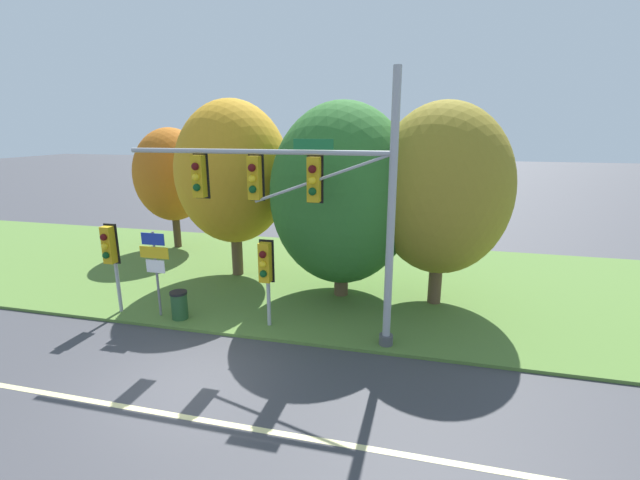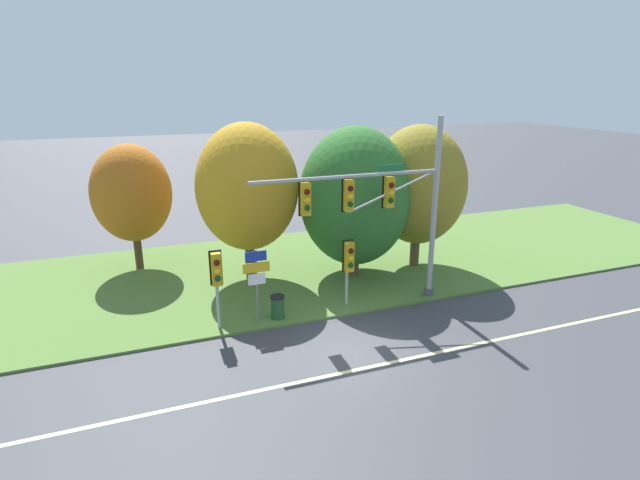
% 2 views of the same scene
% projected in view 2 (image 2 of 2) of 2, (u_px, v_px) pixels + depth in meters
% --- Properties ---
extents(ground_plane, '(160.00, 160.00, 0.00)m').
position_uv_depth(ground_plane, '(356.00, 349.00, 17.40)').
color(ground_plane, '#3D3D42').
extents(lane_stripe, '(36.00, 0.16, 0.01)m').
position_uv_depth(lane_stripe, '(371.00, 367.00, 16.33)').
color(lane_stripe, beige).
rests_on(lane_stripe, ground).
extents(grass_verge, '(48.00, 11.50, 0.10)m').
position_uv_depth(grass_verge, '(287.00, 269.00, 24.74)').
color(grass_verge, '#517533').
rests_on(grass_verge, ground).
extents(traffic_signal_mast, '(7.93, 0.49, 7.57)m').
position_uv_depth(traffic_signal_mast, '(383.00, 202.00, 19.53)').
color(traffic_signal_mast, '#9EA0A5').
rests_on(traffic_signal_mast, grass_verge).
extents(pedestrian_signal_near_kerb, '(0.46, 0.55, 3.07)m').
position_uv_depth(pedestrian_signal_near_kerb, '(217.00, 274.00, 17.95)').
color(pedestrian_signal_near_kerb, '#9EA0A5').
rests_on(pedestrian_signal_near_kerb, grass_verge).
extents(pedestrian_signal_further_along, '(0.46, 0.55, 2.81)m').
position_uv_depth(pedestrian_signal_further_along, '(349.00, 260.00, 19.98)').
color(pedestrian_signal_further_along, '#9EA0A5').
rests_on(pedestrian_signal_further_along, grass_verge).
extents(route_sign_post, '(1.03, 0.08, 2.88)m').
position_uv_depth(route_sign_post, '(257.00, 274.00, 18.72)').
color(route_sign_post, slate).
rests_on(route_sign_post, grass_verge).
extents(tree_nearest_road, '(3.73, 3.73, 6.10)m').
position_uv_depth(tree_nearest_road, '(132.00, 193.00, 23.70)').
color(tree_nearest_road, '#4C3823').
rests_on(tree_nearest_road, grass_verge).
extents(tree_left_of_mast, '(4.59, 4.59, 7.19)m').
position_uv_depth(tree_left_of_mast, '(247.00, 187.00, 22.27)').
color(tree_left_of_mast, brown).
rests_on(tree_left_of_mast, grass_verge).
extents(tree_behind_signpost, '(5.13, 5.13, 7.00)m').
position_uv_depth(tree_behind_signpost, '(355.00, 197.00, 22.93)').
color(tree_behind_signpost, brown).
rests_on(tree_behind_signpost, grass_verge).
extents(tree_mid_verge, '(4.61, 4.61, 6.95)m').
position_uv_depth(tree_mid_verge, '(419.00, 185.00, 24.03)').
color(tree_mid_verge, brown).
rests_on(tree_mid_verge, grass_verge).
extents(trash_bin, '(0.56, 0.56, 0.93)m').
position_uv_depth(trash_bin, '(278.00, 307.00, 19.37)').
color(trash_bin, '#234C28').
rests_on(trash_bin, grass_verge).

